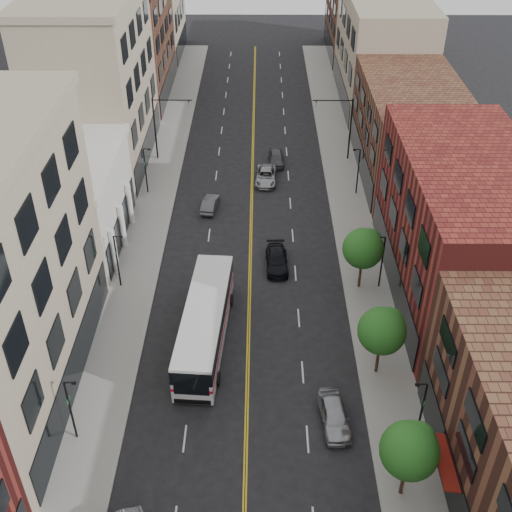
{
  "coord_description": "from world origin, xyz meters",
  "views": [
    {
      "loc": [
        0.82,
        -19.1,
        33.83
      ],
      "look_at": [
        0.56,
        21.53,
        5.0
      ],
      "focal_mm": 45.0,
      "sensor_mm": 36.0,
      "label": 1
    }
  ],
  "objects_px": {
    "car_parked_far": "(334,416)",
    "car_lane_b": "(266,176)",
    "car_lane_behind": "(210,204)",
    "car_lane_a": "(277,260)",
    "city_bus": "(205,321)",
    "car_lane_c": "(276,158)"
  },
  "relations": [
    {
      "from": "city_bus",
      "to": "car_parked_far",
      "type": "distance_m",
      "value": 12.11
    },
    {
      "from": "car_lane_a",
      "to": "car_lane_behind",
      "type": "bearing_deg",
      "value": 121.57
    },
    {
      "from": "car_lane_a",
      "to": "car_lane_c",
      "type": "distance_m",
      "value": 20.0
    },
    {
      "from": "car_parked_far",
      "to": "car_lane_c",
      "type": "xyz_separation_m",
      "value": [
        -3.1,
        37.65,
        -0.07
      ]
    },
    {
      "from": "car_parked_far",
      "to": "car_lane_a",
      "type": "distance_m",
      "value": 17.99
    },
    {
      "from": "city_bus",
      "to": "car_parked_far",
      "type": "relative_size",
      "value": 2.98
    },
    {
      "from": "city_bus",
      "to": "car_parked_far",
      "type": "xyz_separation_m",
      "value": [
        9.05,
        -7.95,
        -1.21
      ]
    },
    {
      "from": "city_bus",
      "to": "car_lane_a",
      "type": "distance_m",
      "value": 11.29
    },
    {
      "from": "car_lane_b",
      "to": "car_lane_behind",
      "type": "bearing_deg",
      "value": -131.5
    },
    {
      "from": "city_bus",
      "to": "car_lane_behind",
      "type": "height_order",
      "value": "city_bus"
    },
    {
      "from": "city_bus",
      "to": "car_lane_b",
      "type": "bearing_deg",
      "value": 83.34
    },
    {
      "from": "car_parked_far",
      "to": "car_lane_b",
      "type": "height_order",
      "value": "car_parked_far"
    },
    {
      "from": "car_parked_far",
      "to": "car_lane_behind",
      "type": "height_order",
      "value": "car_parked_far"
    },
    {
      "from": "car_parked_far",
      "to": "car_lane_a",
      "type": "relative_size",
      "value": 0.95
    },
    {
      "from": "car_lane_b",
      "to": "car_lane_c",
      "type": "xyz_separation_m",
      "value": [
        1.2,
        4.3,
        0.03
      ]
    },
    {
      "from": "car_lane_behind",
      "to": "car_lane_c",
      "type": "xyz_separation_m",
      "value": [
        6.89,
        10.14,
        0.07
      ]
    },
    {
      "from": "car_lane_behind",
      "to": "car_lane_a",
      "type": "height_order",
      "value": "car_lane_a"
    },
    {
      "from": "car_lane_behind",
      "to": "car_lane_b",
      "type": "bearing_deg",
      "value": -126.53
    },
    {
      "from": "car_lane_behind",
      "to": "car_lane_c",
      "type": "relative_size",
      "value": 0.94
    },
    {
      "from": "car_lane_behind",
      "to": "city_bus",
      "type": "bearing_deg",
      "value": 100.46
    },
    {
      "from": "car_lane_b",
      "to": "car_lane_c",
      "type": "bearing_deg",
      "value": 77.09
    },
    {
      "from": "city_bus",
      "to": "car_lane_a",
      "type": "xyz_separation_m",
      "value": [
        5.62,
        9.71,
        -1.29
      ]
    }
  ]
}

